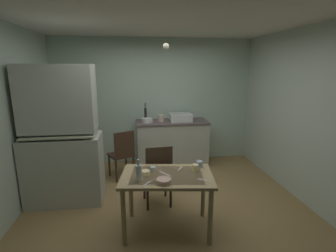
# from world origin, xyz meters

# --- Properties ---
(ground_plane) EXTENTS (5.15, 5.15, 0.00)m
(ground_plane) POSITION_xyz_m (0.00, 0.00, 0.00)
(ground_plane) COLOR olive
(wall_back) EXTENTS (4.25, 0.10, 2.61)m
(wall_back) POSITION_xyz_m (0.00, 2.00, 1.31)
(wall_back) COLOR #AFC8B7
(wall_back) RESTS_ON ground
(wall_left) EXTENTS (0.10, 4.01, 2.61)m
(wall_left) POSITION_xyz_m (-2.12, 0.00, 1.31)
(wall_left) COLOR #B3C6B7
(wall_left) RESTS_ON ground
(wall_right) EXTENTS (0.10, 4.01, 2.61)m
(wall_right) POSITION_xyz_m (2.12, 0.00, 1.31)
(wall_right) COLOR #B4C5B8
(wall_right) RESTS_ON ground
(ceiling_slab) EXTENTS (4.25, 4.01, 0.10)m
(ceiling_slab) POSITION_xyz_m (0.00, 0.00, 2.66)
(ceiling_slab) COLOR silver
(hutch_cabinet) EXTENTS (1.10, 0.58, 2.06)m
(hutch_cabinet) POSITION_xyz_m (-1.50, 0.39, 0.96)
(hutch_cabinet) COLOR #B1B6A9
(hutch_cabinet) RESTS_ON ground
(counter_cabinet) EXTENTS (1.47, 0.64, 0.94)m
(counter_cabinet) POSITION_xyz_m (0.33, 1.63, 0.47)
(counter_cabinet) COLOR #B1B6A9
(counter_cabinet) RESTS_ON ground
(sink_basin) EXTENTS (0.44, 0.34, 0.15)m
(sink_basin) POSITION_xyz_m (0.51, 1.63, 1.02)
(sink_basin) COLOR white
(sink_basin) RESTS_ON counter_cabinet
(hand_pump) EXTENTS (0.05, 0.27, 0.39)m
(hand_pump) POSITION_xyz_m (-0.21, 1.68, 1.11)
(hand_pump) COLOR #232328
(hand_pump) RESTS_ON counter_cabinet
(mixing_bowl_counter) EXTENTS (0.21, 0.21, 0.08)m
(mixing_bowl_counter) POSITION_xyz_m (-0.18, 1.58, 0.98)
(mixing_bowl_counter) COLOR white
(mixing_bowl_counter) RESTS_ON counter_cabinet
(stoneware_crock) EXTENTS (0.12, 0.12, 0.13)m
(stoneware_crock) POSITION_xyz_m (0.10, 1.65, 1.01)
(stoneware_crock) COLOR beige
(stoneware_crock) RESTS_ON counter_cabinet
(dining_table) EXTENTS (1.19, 0.84, 0.74)m
(dining_table) POSITION_xyz_m (-0.07, -0.54, 0.64)
(dining_table) COLOR tan
(dining_table) RESTS_ON ground
(chair_far_side) EXTENTS (0.44, 0.44, 0.95)m
(chair_far_side) POSITION_xyz_m (-0.12, 0.04, 0.50)
(chair_far_side) COLOR #38231C
(chair_far_side) RESTS_ON ground
(chair_by_counter) EXTENTS (0.53, 0.53, 0.91)m
(chair_by_counter) POSITION_xyz_m (-0.68, 1.07, 0.49)
(chair_by_counter) COLOR #3E2820
(chair_by_counter) RESTS_ON ground
(serving_bowl_wide) EXTENTS (0.17, 0.17, 0.05)m
(serving_bowl_wide) POSITION_xyz_m (-0.13, -0.76, 0.77)
(serving_bowl_wide) COLOR tan
(serving_bowl_wide) RESTS_ON dining_table
(soup_bowl_small) EXTENTS (0.11, 0.11, 0.05)m
(soup_bowl_small) POSITION_xyz_m (-0.33, -0.50, 0.77)
(soup_bowl_small) COLOR beige
(soup_bowl_small) RESTS_ON dining_table
(teacup_cream) EXTENTS (0.06, 0.06, 0.06)m
(teacup_cream) POSITION_xyz_m (-0.23, -0.41, 0.77)
(teacup_cream) COLOR #9EB2C6
(teacup_cream) RESTS_ON dining_table
(mug_tall) EXTENTS (0.08, 0.08, 0.09)m
(mug_tall) POSITION_xyz_m (0.30, -0.48, 0.79)
(mug_tall) COLOR beige
(mug_tall) RESTS_ON dining_table
(teacup_mint) EXTENTS (0.09, 0.09, 0.08)m
(teacup_mint) POSITION_xyz_m (0.39, -0.35, 0.78)
(teacup_mint) COLOR #9EB2C6
(teacup_mint) RESTS_ON dining_table
(glass_bottle) EXTENTS (0.07, 0.07, 0.26)m
(glass_bottle) POSITION_xyz_m (-0.41, -0.65, 0.85)
(glass_bottle) COLOR #B7BCC1
(glass_bottle) RESTS_ON dining_table
(table_knife) EXTENTS (0.13, 0.18, 0.00)m
(table_knife) POSITION_xyz_m (-0.09, -0.51, 0.75)
(table_knife) COLOR silver
(table_knife) RESTS_ON dining_table
(teaspoon_near_bowl) EXTENTS (0.09, 0.13, 0.00)m
(teaspoon_near_bowl) POSITION_xyz_m (0.12, -0.38, 0.75)
(teaspoon_near_bowl) COLOR beige
(teaspoon_near_bowl) RESTS_ON dining_table
(teaspoon_by_cup) EXTENTS (0.10, 0.13, 0.00)m
(teaspoon_by_cup) POSITION_xyz_m (-0.33, -0.76, 0.75)
(teaspoon_by_cup) COLOR beige
(teaspoon_by_cup) RESTS_ON dining_table
(serving_spoon) EXTENTS (0.13, 0.11, 0.00)m
(serving_spoon) POSITION_xyz_m (0.34, -0.76, 0.75)
(serving_spoon) COLOR beige
(serving_spoon) RESTS_ON dining_table
(pendant_bulb) EXTENTS (0.08, 0.08, 0.08)m
(pendant_bulb) POSITION_xyz_m (0.00, 0.05, 2.28)
(pendant_bulb) COLOR #F9EFCC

